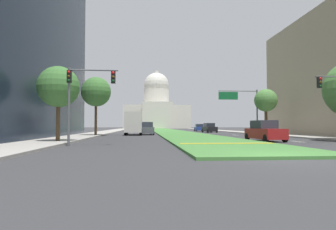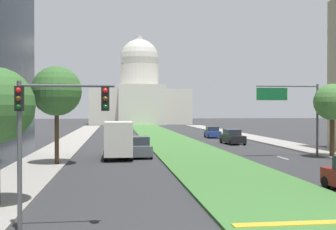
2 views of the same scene
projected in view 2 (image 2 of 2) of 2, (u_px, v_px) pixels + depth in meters
ground_plane at (161, 136)px, 65.91m from camera, size 260.89×260.89×0.00m
grass_median at (166, 138)px, 60.03m from camera, size 7.08×106.73×0.14m
median_curb_nose at (319, 223)px, 14.90m from camera, size 6.37×0.50×0.04m
lane_dashes_right at (278, 157)px, 37.22m from camera, size 0.16×36.08×0.01m
sidewalk_left at (70, 142)px, 52.50m from camera, size 4.00×106.73×0.15m
sidewalk_right at (267, 140)px, 55.79m from camera, size 4.00×106.73×0.15m
capitol_building at (140, 95)px, 123.85m from camera, size 28.98×22.51×26.29m
traffic_light_near_left at (45, 122)px, 14.11m from camera, size 3.34×0.35×5.20m
overhead_guide_sign at (294, 105)px, 36.75m from camera, size 5.78×0.20×6.50m
street_tree_left_mid at (57, 91)px, 31.11m from camera, size 3.74×3.74×7.49m
street_tree_right_mid at (332, 103)px, 36.16m from camera, size 3.19×3.19×6.50m
sedan_midblock at (139, 147)px, 36.88m from camera, size 2.17×4.75×1.85m
sedan_distant at (232, 137)px, 50.74m from camera, size 2.22×4.55×1.80m
sedan_far_horizon at (212, 132)px, 62.26m from camera, size 2.13×4.29×1.68m
box_truck_delivery at (118, 139)px, 35.85m from camera, size 2.40×6.40×3.20m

